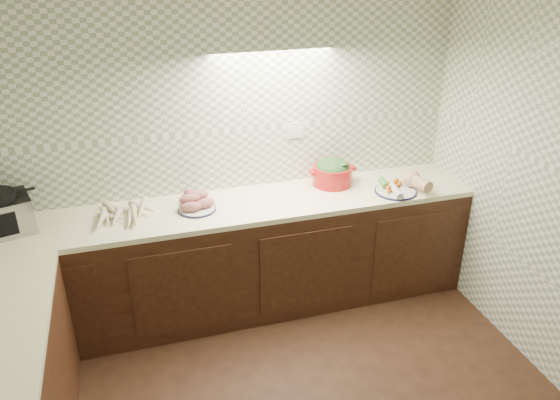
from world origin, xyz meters
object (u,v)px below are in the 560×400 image
object	(u,v)px
dutch_oven	(332,172)
veg_plate	(404,184)
sweet_potato_plate	(196,204)
parsnip_pile	(129,211)
onion_bowl	(191,198)

from	to	relation	value
dutch_oven	veg_plate	distance (m)	0.55
sweet_potato_plate	veg_plate	distance (m)	1.58
parsnip_pile	sweet_potato_plate	world-z (taller)	sweet_potato_plate
dutch_oven	parsnip_pile	bearing A→B (deg)	-177.36
parsnip_pile	veg_plate	xyz separation A→B (m)	(2.04, -0.17, 0.02)
sweet_potato_plate	dutch_oven	distance (m)	1.10
parsnip_pile	dutch_oven	xyz separation A→B (m)	(1.56, 0.09, 0.07)
parsnip_pile	veg_plate	world-z (taller)	veg_plate
onion_bowl	dutch_oven	world-z (taller)	dutch_oven
onion_bowl	sweet_potato_plate	bearing A→B (deg)	-80.72
sweet_potato_plate	onion_bowl	world-z (taller)	sweet_potato_plate
onion_bowl	parsnip_pile	bearing A→B (deg)	-170.92
sweet_potato_plate	veg_plate	world-z (taller)	veg_plate
parsnip_pile	sweet_potato_plate	xyz separation A→B (m)	(0.47, -0.04, 0.01)
veg_plate	parsnip_pile	bearing A→B (deg)	175.34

